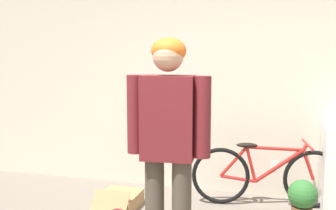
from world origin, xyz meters
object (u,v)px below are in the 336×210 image
bicycle (266,175)px  cardboard_box (119,201)px  person (168,133)px  potted_plant (302,200)px

bicycle → cardboard_box: bearing=-170.3°
cardboard_box → person: bearing=-49.1°
bicycle → cardboard_box: size_ratio=2.82×
potted_plant → bicycle: bearing=131.1°
bicycle → potted_plant: size_ratio=3.60×
person → bicycle: person is taller
person → cardboard_box: bearing=125.8°
person → cardboard_box: size_ratio=3.10×
person → bicycle: (0.68, 1.39, -0.69)m
bicycle → person: bearing=-124.7°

